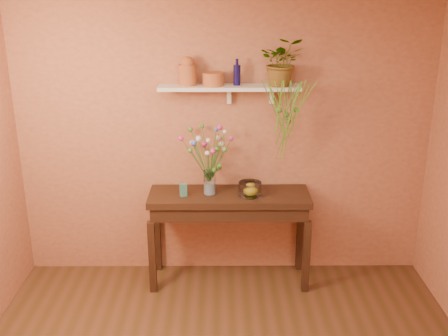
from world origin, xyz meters
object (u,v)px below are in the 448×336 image
(blue_bottle, at_px, (237,75))
(bouquet, at_px, (208,148))
(spider_plant, at_px, (282,62))
(glass_vase, at_px, (210,184))
(terracotta_jug, at_px, (187,72))
(glass_bowl, at_px, (250,189))
(sideboard, at_px, (229,207))

(blue_bottle, xyz_separation_m, bouquet, (-0.26, -0.14, -0.66))
(blue_bottle, distance_m, spider_plant, 0.43)
(glass_vase, bearing_deg, blue_bottle, 30.82)
(blue_bottle, relative_size, spider_plant, 0.55)
(blue_bottle, bearing_deg, bouquet, -152.21)
(glass_vase, bearing_deg, terracotta_jug, 143.15)
(blue_bottle, bearing_deg, glass_vase, -149.18)
(terracotta_jug, relative_size, bouquet, 0.48)
(blue_bottle, xyz_separation_m, glass_bowl, (0.13, -0.20, -1.05))
(sideboard, xyz_separation_m, glass_bowl, (0.19, -0.05, 0.19))
(sideboard, bearing_deg, bouquet, 175.88)
(terracotta_jug, bearing_deg, glass_bowl, -18.44)
(spider_plant, height_order, glass_bowl, spider_plant)
(glass_vase, distance_m, bouquet, 0.35)
(terracotta_jug, xyz_separation_m, glass_vase, (0.19, -0.15, -1.04))
(glass_vase, xyz_separation_m, glass_bowl, (0.38, -0.05, -0.04))
(blue_bottle, bearing_deg, glass_bowl, -57.70)
(terracotta_jug, distance_m, glass_bowl, 1.23)
(sideboard, bearing_deg, blue_bottle, 65.80)
(terracotta_jug, xyz_separation_m, blue_bottle, (0.45, 0.01, -0.03))
(glass_bowl, bearing_deg, blue_bottle, 122.30)
(terracotta_jug, distance_m, spider_plant, 0.86)
(bouquet, bearing_deg, spider_plant, 9.24)
(blue_bottle, height_order, glass_bowl, blue_bottle)
(sideboard, relative_size, glass_vase, 6.61)
(spider_plant, bearing_deg, blue_bottle, 175.84)
(terracotta_jug, xyz_separation_m, glass_bowl, (0.58, -0.19, -1.08))
(sideboard, bearing_deg, glass_bowl, -13.17)
(sideboard, relative_size, spider_plant, 3.52)
(terracotta_jug, distance_m, blue_bottle, 0.45)
(glass_vase, bearing_deg, bouquet, 121.82)
(sideboard, bearing_deg, terracotta_jug, 158.98)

